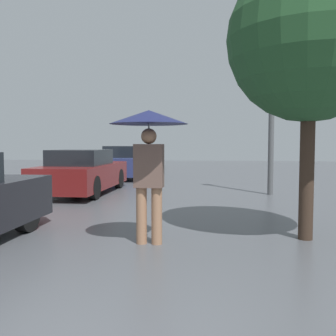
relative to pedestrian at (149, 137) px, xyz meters
name	(u,v)px	position (x,y,z in m)	size (l,w,h in m)	color
pedestrian	(149,137)	(0.00, 0.00, 0.00)	(1.11, 1.11, 1.90)	#9E7051
parked_car_second	(83,173)	(-2.83, 5.23, -0.93)	(1.64, 4.10, 1.26)	maroon
parked_car_third	(126,163)	(-2.70, 10.05, -0.90)	(1.64, 3.82, 1.33)	navy
parked_car_farthest	(144,159)	(-2.85, 15.02, -0.91)	(1.75, 4.50, 1.30)	#9EA3A8
tree	(310,40)	(2.28, 0.53, 1.41)	(2.41, 2.41, 4.15)	#38281E
street_lamp	(272,90)	(2.52, 5.52, 1.40)	(0.35, 0.35, 4.83)	#515456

